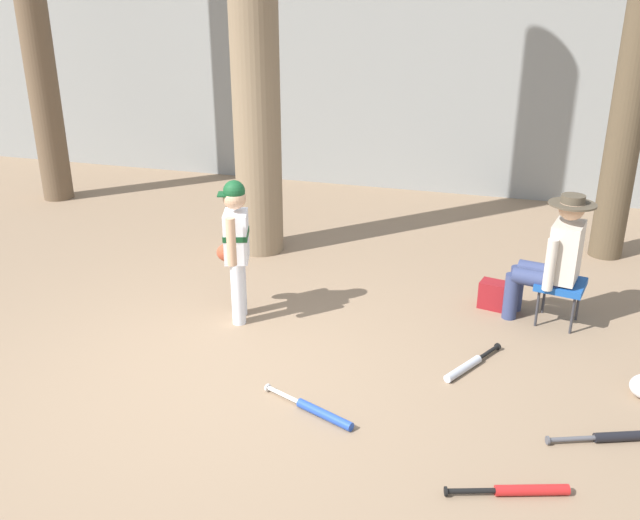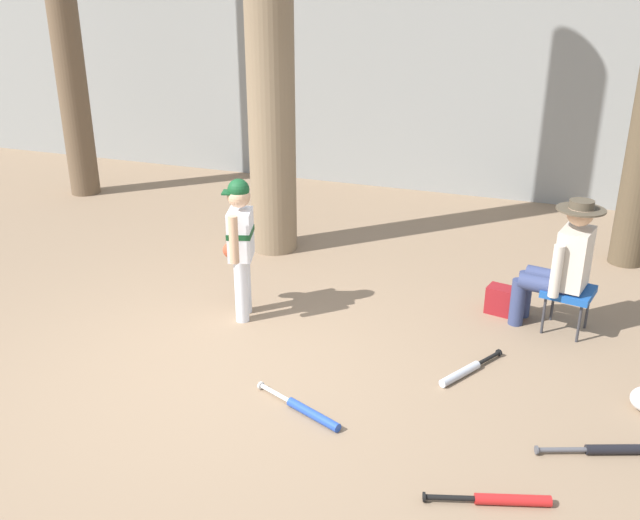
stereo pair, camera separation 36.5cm
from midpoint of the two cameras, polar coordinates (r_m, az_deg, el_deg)
ground_plane at (r=5.42m, az=-6.94°, el=-9.84°), size 60.00×60.00×0.00m
concrete_back_wall at (r=10.28m, az=8.53°, el=14.15°), size 18.00×0.36×2.98m
young_ballplayer at (r=6.07m, az=-4.98°, el=1.66°), size 0.44×0.56×1.31m
folding_stool at (r=6.36m, az=21.57°, el=-2.60°), size 0.47×0.47×0.41m
seated_spectator at (r=6.27m, az=21.04°, el=-0.12°), size 0.68×0.54×1.20m
handbag_beside_stool at (r=6.59m, az=16.75°, el=-3.33°), size 0.37×0.25×0.26m
tree_far_left at (r=10.25m, az=-19.58°, el=18.18°), size 0.58×0.58×5.33m
bat_black_composite at (r=5.06m, az=25.21°, el=-14.14°), size 0.78×0.36×0.07m
bat_blue_youth at (r=4.96m, az=1.05°, el=-12.50°), size 0.76×0.36×0.07m
bat_aluminum_silver at (r=5.57m, az=13.84°, el=-9.03°), size 0.40×0.67×0.07m
bat_red_barrel at (r=4.43m, az=17.38°, el=-18.57°), size 0.73×0.29×0.07m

